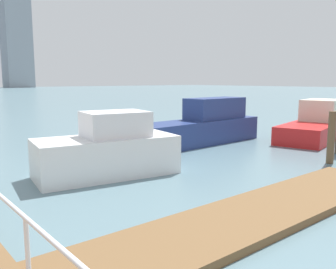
% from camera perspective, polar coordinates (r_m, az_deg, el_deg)
% --- Properties ---
extents(ground_plane, '(300.00, 300.00, 0.00)m').
position_cam_1_polar(ground_plane, '(14.16, -20.13, -4.52)').
color(ground_plane, slate).
extents(floating_dock, '(10.81, 2.00, 0.18)m').
position_cam_1_polar(floating_dock, '(8.49, 13.20, -12.29)').
color(floating_dock, brown).
rests_on(floating_dock, ground_plane).
extents(dock_piling_2, '(0.26, 0.26, 1.94)m').
position_cam_1_polar(dock_piling_2, '(14.67, 24.27, -0.44)').
color(dock_piling_2, brown).
rests_on(dock_piling_2, ground_plane).
extents(moored_boat_1, '(7.06, 3.72, 2.02)m').
position_cam_1_polar(moored_boat_1, '(20.89, 22.41, 1.46)').
color(moored_boat_1, red).
rests_on(moored_boat_1, ground_plane).
extents(moored_boat_2, '(4.74, 2.63, 2.07)m').
position_cam_1_polar(moored_boat_2, '(11.90, -9.36, -2.47)').
color(moored_boat_2, white).
rests_on(moored_boat_2, ground_plane).
extents(moored_boat_3, '(7.48, 2.04, 2.20)m').
position_cam_1_polar(moored_boat_3, '(17.68, 5.30, 1.27)').
color(moored_boat_3, navy).
rests_on(moored_boat_3, ground_plane).
extents(skyline_tower_4, '(11.04, 8.15, 36.85)m').
position_cam_1_polar(skyline_tower_4, '(160.51, -22.70, 13.43)').
color(skyline_tower_4, '#8C939E').
rests_on(skyline_tower_4, ground_plane).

